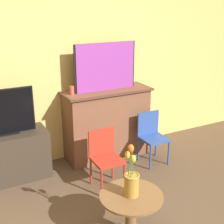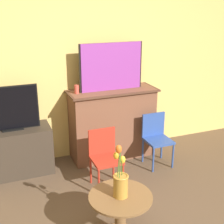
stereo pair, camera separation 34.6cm
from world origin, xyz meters
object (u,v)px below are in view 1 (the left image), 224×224
at_px(painting, 106,67).
at_px(tv_monitor, 6,113).
at_px(chair_red, 105,155).
at_px(vase_tulips, 131,181).
at_px(chair_blue, 151,134).

xyz_separation_m(painting, tv_monitor, (-1.29, -0.01, -0.41)).
height_order(tv_monitor, chair_red, tv_monitor).
bearing_deg(chair_red, painting, 62.49).
height_order(painting, chair_red, painting).
distance_m(tv_monitor, chair_red, 1.24).
height_order(chair_red, vase_tulips, vase_tulips).
distance_m(painting, vase_tulips, 1.77).
bearing_deg(chair_blue, chair_red, -163.24).
bearing_deg(tv_monitor, chair_red, -35.09).
bearing_deg(tv_monitor, chair_blue, -13.33).
height_order(chair_red, chair_blue, same).
xyz_separation_m(tv_monitor, chair_blue, (1.76, -0.42, -0.46)).
bearing_deg(painting, chair_red, -117.51).
height_order(tv_monitor, vase_tulips, tv_monitor).
distance_m(chair_red, vase_tulips, 0.91).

